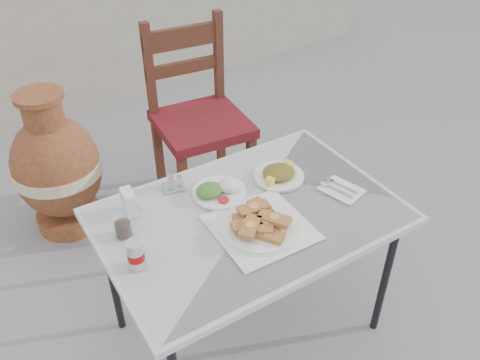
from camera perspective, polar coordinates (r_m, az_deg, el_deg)
ground at (r=2.47m, az=1.92°, el=-15.17°), size 80.00×80.00×0.00m
cafe_table at (r=1.97m, az=1.04°, el=-4.74°), size 1.17×0.83×0.69m
pide_plate at (r=1.85m, az=2.37°, el=-4.67°), size 0.36×0.36×0.07m
salad_rice_plate at (r=2.02m, az=-2.40°, el=-1.12°), size 0.22×0.22×0.05m
salad_chopped_plate at (r=2.11m, az=4.38°, el=0.70°), size 0.21×0.21×0.05m
soda_can at (r=1.73m, az=-11.63°, el=-8.20°), size 0.06×0.06×0.11m
cola_glass at (r=1.87m, az=-13.02°, el=-5.10°), size 0.06×0.06×0.09m
napkin_holder at (r=1.95m, az=-12.35°, el=-2.45°), size 0.06×0.09×0.10m
condiment_caddy at (r=2.06m, az=-7.48°, el=-0.43°), size 0.10×0.09×0.06m
cutlery_napkin at (r=2.09m, az=11.01°, el=-0.92°), size 0.16×0.19×0.01m
chair at (r=2.82m, az=-4.71°, el=7.04°), size 0.54×0.54×1.06m
terracotta_urn at (r=2.87m, az=-19.84°, el=1.27°), size 0.47×0.47×0.82m
back_wall at (r=4.04m, az=-20.56°, el=15.08°), size 6.00×0.25×1.20m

